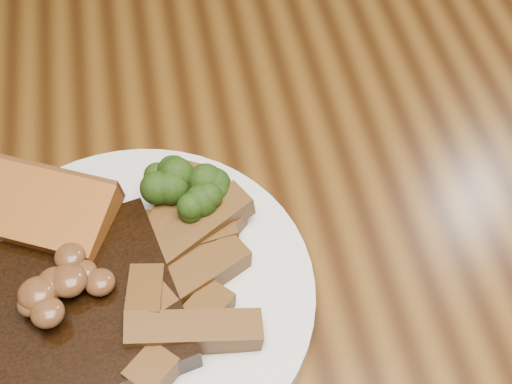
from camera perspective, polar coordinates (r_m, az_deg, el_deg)
dining_table at (r=0.65m, az=0.60°, el=-6.32°), size 1.60×0.90×0.75m
plate at (r=0.54m, az=-9.90°, el=-8.31°), size 0.30×0.30×0.01m
steak at (r=0.52m, az=-16.32°, el=-9.90°), size 0.20×0.17×0.03m
mushroom_pile at (r=0.50m, az=-15.94°, el=-6.82°), size 0.07×0.07×0.03m
garlic_bread at (r=0.56m, az=-16.45°, el=-2.63°), size 0.12×0.10×0.02m
potato_wedges at (r=0.52m, az=-3.89°, el=-6.76°), size 0.12×0.12×0.02m
broccoli_cluster at (r=0.55m, az=-6.35°, el=0.47°), size 0.07×0.07×0.04m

